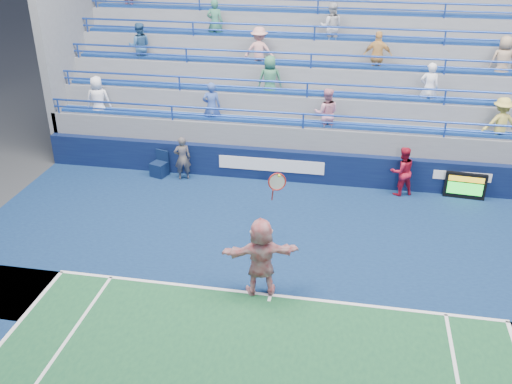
% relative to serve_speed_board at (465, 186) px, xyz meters
% --- Properties ---
extents(ground, '(120.00, 120.00, 0.00)m').
position_rel_serve_speed_board_xyz_m(ground, '(-5.31, -6.19, -0.44)').
color(ground, '#333538').
extents(sponsor_wall, '(18.00, 0.32, 1.10)m').
position_rel_serve_speed_board_xyz_m(sponsor_wall, '(-5.30, 0.31, 0.11)').
color(sponsor_wall, '#0A1138').
rests_on(sponsor_wall, ground).
extents(bleacher_stand, '(18.00, 5.60, 6.13)m').
position_rel_serve_speed_board_xyz_m(bleacher_stand, '(-5.31, 4.08, 1.10)').
color(bleacher_stand, slate).
rests_on(bleacher_stand, ground).
extents(serve_speed_board, '(1.28, 0.24, 0.88)m').
position_rel_serve_speed_board_xyz_m(serve_speed_board, '(0.00, 0.00, 0.00)').
color(serve_speed_board, black).
rests_on(serve_speed_board, ground).
extents(judge_chair, '(0.63, 0.64, 0.89)m').
position_rel_serve_speed_board_xyz_m(judge_chair, '(-10.19, -0.12, -0.16)').
color(judge_chair, '#0C1B3C').
rests_on(judge_chair, ground).
extents(tennis_player, '(1.96, 1.08, 3.23)m').
position_rel_serve_speed_board_xyz_m(tennis_player, '(-5.56, -6.07, 0.57)').
color(tennis_player, white).
rests_on(tennis_player, ground).
extents(line_judge, '(0.66, 0.55, 1.55)m').
position_rel_serve_speed_board_xyz_m(line_judge, '(-9.30, -0.22, 0.33)').
color(line_judge, '#141939').
rests_on(line_judge, ground).
extents(ball_girl, '(0.98, 0.89, 1.65)m').
position_rel_serve_speed_board_xyz_m(ball_girl, '(-2.01, -0.08, 0.38)').
color(ball_girl, '#B2142B').
rests_on(ball_girl, ground).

